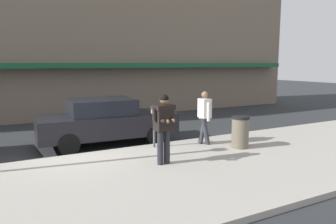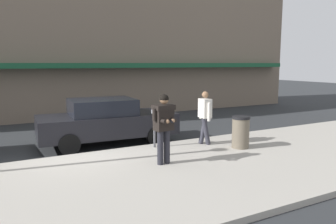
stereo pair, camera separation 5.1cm
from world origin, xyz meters
name	(u,v)px [view 1 (the left image)]	position (x,y,z in m)	size (l,w,h in m)	color
ground_plane	(77,156)	(0.00, 0.00, 0.00)	(80.00, 80.00, 0.00)	#2B2D30
sidewalk	(149,178)	(1.00, -2.85, 0.07)	(32.00, 5.30, 0.14)	#A8A399
curb_paint_line	(109,152)	(1.00, 0.05, 0.00)	(28.00, 0.12, 0.01)	silver
parked_sedan_mid	(106,121)	(1.24, 1.03, 0.79)	(4.60, 2.13, 1.54)	black
man_texting_on_phone	(164,121)	(1.71, -2.24, 1.25)	(0.65, 0.61, 1.81)	#23232B
pedestrian_in_light_coat	(204,114)	(3.82, -1.00, 1.11)	(0.35, 0.60, 1.70)	#33333D
parking_meter	(154,121)	(2.23, -0.60, 0.97)	(0.12, 0.18, 1.27)	#4C4C51
trash_bin	(240,132)	(4.52, -1.90, 0.63)	(0.55, 0.55, 0.98)	#665B4C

